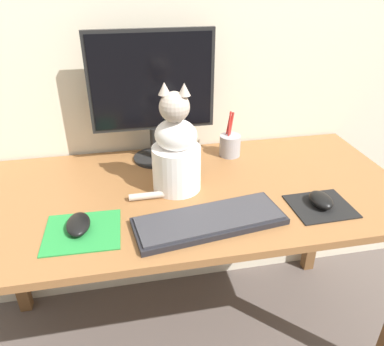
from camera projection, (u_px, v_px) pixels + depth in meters
name	position (u px, v px, depth m)	size (l,w,h in m)	color
ground_plane	(187.00, 337.00, 1.61)	(12.00, 12.00, 0.00)	#564C47
wall_back	(165.00, 15.00, 1.33)	(7.00, 0.04, 2.50)	beige
desk	(185.00, 213.00, 1.30)	(1.49, 0.69, 0.75)	brown
monitor	(152.00, 91.00, 1.32)	(0.44, 0.17, 0.48)	black
keyboard	(210.00, 220.00, 1.08)	(0.45, 0.22, 0.02)	black
mousepad_left	(83.00, 232.00, 1.05)	(0.21, 0.19, 0.00)	#238438
mousepad_right	(321.00, 206.00, 1.16)	(0.19, 0.17, 0.00)	black
computer_mouse_left	(78.00, 224.00, 1.05)	(0.07, 0.11, 0.03)	black
computer_mouse_right	(321.00, 200.00, 1.16)	(0.06, 0.10, 0.04)	black
cat	(176.00, 152.00, 1.20)	(0.26, 0.20, 0.36)	white
pen_cup	(230.00, 145.00, 1.46)	(0.08, 0.08, 0.17)	#99999E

